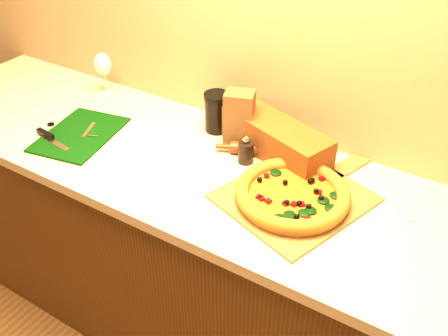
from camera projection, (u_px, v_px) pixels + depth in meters
cabinet at (229, 271)px, 1.95m from camera, size 2.80×0.65×0.86m
countertop at (230, 179)px, 1.69m from camera, size 2.84×0.68×0.04m
pizza_peel at (298, 196)px, 1.58m from camera, size 0.49×0.61×0.01m
pizza at (292, 194)px, 1.54m from camera, size 0.36×0.36×0.05m
cutting_board at (79, 134)px, 1.88m from camera, size 0.30×0.38×0.03m
bottle_cap at (51, 124)px, 1.94m from camera, size 0.03×0.03×0.01m
pepper_grinder at (246, 151)px, 1.72m from camera, size 0.06×0.06×0.10m
rolling_pin at (262, 150)px, 1.76m from camera, size 0.31×0.15×0.05m
bread_bag at (274, 137)px, 1.76m from camera, size 0.47×0.28×0.12m
wine_glass at (103, 66)px, 2.09m from camera, size 0.07×0.07×0.18m
paper_bag at (239, 118)px, 1.78m from camera, size 0.12×0.11×0.21m
dark_jar at (217, 112)px, 1.87m from camera, size 0.10×0.10×0.15m
side_plate at (5, 87)px, 2.20m from camera, size 0.18×0.18×0.01m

